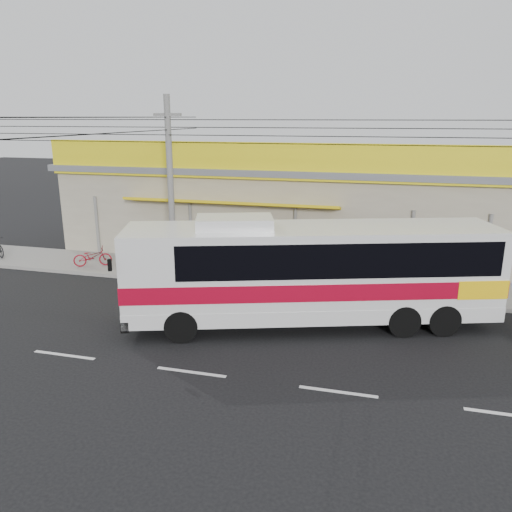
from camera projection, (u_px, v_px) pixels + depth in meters
The scene contains 7 objects.
ground at pixel (221, 335), 16.01m from camera, with size 120.00×120.00×0.00m, color black.
sidewalk at pixel (265, 277), 21.58m from camera, with size 30.00×3.20×0.15m, color gray.
lane_markings at pixel (191, 372), 13.69m from camera, with size 50.00×0.12×0.01m, color silver, non-canonical shape.
storefront_building at pixel (290, 205), 26.14m from camera, with size 22.60×9.20×5.70m.
coach_bus at pixel (317, 268), 16.35m from camera, with size 12.27×6.15×3.72m.
motorbike_red at pixel (92, 257), 22.80m from camera, with size 0.59×1.70×0.89m, color maroon.
utility_pole at pixel (168, 130), 19.40m from camera, with size 34.00×14.00×7.61m.
Camera 1 is at (4.85, -13.96, 6.76)m, focal length 35.00 mm.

